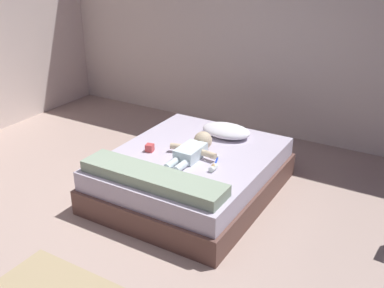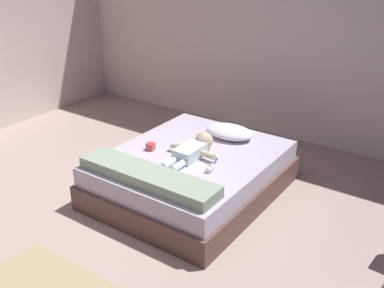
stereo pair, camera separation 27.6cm
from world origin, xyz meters
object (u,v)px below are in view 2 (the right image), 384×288
(toy_block, at_px, (151,146))
(baby_bottle, at_px, (210,168))
(bed, at_px, (192,174))
(toothbrush, at_px, (216,161))
(pillow, at_px, (229,132))
(baby, at_px, (194,149))

(toy_block, relative_size, baby_bottle, 0.86)
(bed, distance_m, toothbrush, 0.34)
(pillow, xyz_separation_m, baby_bottle, (0.24, -0.72, -0.03))
(pillow, distance_m, baby, 0.55)
(bed, relative_size, baby_bottle, 18.01)
(pillow, distance_m, toothbrush, 0.57)
(bed, bearing_deg, baby, -27.05)
(toothbrush, bearing_deg, baby, -177.17)
(toothbrush, bearing_deg, bed, 178.98)
(toy_block, xyz_separation_m, baby_bottle, (0.69, -0.04, -0.01))
(bed, height_order, toy_block, toy_block)
(bed, relative_size, toy_block, 21.00)
(toothbrush, xyz_separation_m, toy_block, (-0.63, -0.14, 0.03))
(toothbrush, bearing_deg, toy_block, -167.08)
(bed, xyz_separation_m, pillow, (0.08, 0.53, 0.27))
(toothbrush, height_order, toy_block, toy_block)
(bed, xyz_separation_m, toothbrush, (0.26, -0.00, 0.22))
(baby, bearing_deg, pillow, 84.95)
(pillow, relative_size, baby_bottle, 5.30)
(bed, distance_m, baby_bottle, 0.44)
(pillow, xyz_separation_m, toothbrush, (0.18, -0.54, -0.05))
(bed, relative_size, toothbrush, 13.02)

